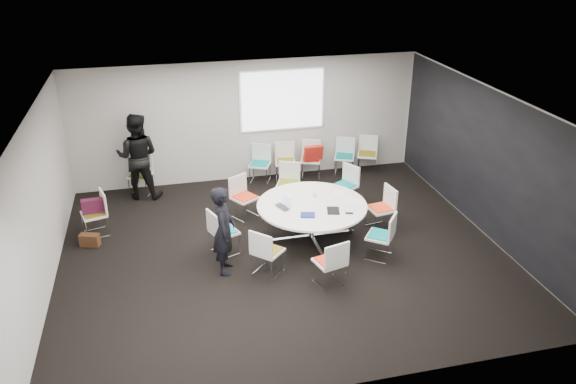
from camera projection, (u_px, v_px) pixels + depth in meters
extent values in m
cube|color=black|center=(283.00, 251.00, 10.44)|extent=(8.00, 7.00, 0.04)
cube|color=white|center=(282.00, 103.00, 9.22)|extent=(8.00, 7.00, 0.04)
cube|color=#B7B2AC|center=(248.00, 121.00, 12.92)|extent=(8.00, 0.04, 2.80)
cube|color=#B7B2AC|center=(348.00, 299.00, 6.73)|extent=(8.00, 0.04, 2.80)
cube|color=#B7B2AC|center=(38.00, 206.00, 8.98)|extent=(0.04, 7.00, 2.80)
cube|color=#B7B2AC|center=(488.00, 162.00, 10.67)|extent=(0.04, 7.00, 2.80)
cube|color=black|center=(486.00, 162.00, 10.67)|extent=(0.01, 6.94, 2.74)
cube|color=silver|center=(311.00, 236.00, 10.83)|extent=(0.90, 0.90, 0.08)
cylinder|color=silver|center=(312.00, 221.00, 10.69)|extent=(0.10, 0.10, 0.65)
cylinder|color=white|center=(312.00, 205.00, 10.54)|extent=(2.07, 2.07, 0.04)
cube|color=white|center=(282.00, 100.00, 12.84)|extent=(1.90, 0.03, 1.35)
cube|color=silver|center=(379.00, 219.00, 11.09)|extent=(0.48, 0.48, 0.42)
cube|color=white|center=(380.00, 209.00, 11.00)|extent=(0.50, 0.52, 0.04)
cube|color=red|center=(380.00, 208.00, 10.98)|extent=(0.44, 0.45, 0.03)
cube|color=white|center=(390.00, 197.00, 10.97)|extent=(0.10, 0.46, 0.42)
cube|color=silver|center=(344.00, 196.00, 12.04)|extent=(0.57, 0.57, 0.42)
cube|color=white|center=(344.00, 187.00, 11.95)|extent=(0.61, 0.62, 0.04)
cube|color=#0C737A|center=(344.00, 185.00, 11.93)|extent=(0.53, 0.54, 0.03)
cube|color=white|center=(351.00, 174.00, 11.98)|extent=(0.26, 0.41, 0.42)
cube|color=silver|center=(288.00, 194.00, 12.15)|extent=(0.55, 0.55, 0.42)
cube|color=white|center=(288.00, 184.00, 12.05)|extent=(0.59, 0.58, 0.04)
cube|color=olive|center=(288.00, 183.00, 12.04)|extent=(0.52, 0.51, 0.03)
cube|color=white|center=(290.00, 171.00, 12.14)|extent=(0.44, 0.21, 0.42)
cube|color=silver|center=(245.00, 208.00, 11.54)|extent=(0.58, 0.58, 0.42)
cube|color=white|center=(245.00, 198.00, 11.44)|extent=(0.62, 0.62, 0.04)
cube|color=red|center=(245.00, 197.00, 11.43)|extent=(0.54, 0.53, 0.03)
cube|color=white|center=(238.00, 185.00, 11.48)|extent=(0.41, 0.27, 0.42)
cube|color=silver|center=(225.00, 243.00, 10.28)|extent=(0.54, 0.54, 0.42)
cube|color=white|center=(224.00, 232.00, 10.18)|extent=(0.58, 0.59, 0.04)
cube|color=#097E80|center=(224.00, 230.00, 10.17)|extent=(0.50, 0.51, 0.03)
cube|color=white|center=(213.00, 224.00, 9.97)|extent=(0.20, 0.44, 0.42)
cube|color=silver|center=(268.00, 263.00, 9.67)|extent=(0.59, 0.59, 0.42)
cube|color=white|center=(268.00, 251.00, 9.57)|extent=(0.64, 0.64, 0.04)
cube|color=olive|center=(268.00, 250.00, 9.56)|extent=(0.55, 0.55, 0.03)
cube|color=white|center=(261.00, 245.00, 9.31)|extent=(0.35, 0.35, 0.42)
cube|color=silver|center=(329.00, 274.00, 9.36)|extent=(0.51, 0.51, 0.42)
cube|color=white|center=(330.00, 262.00, 9.26)|extent=(0.56, 0.54, 0.04)
cube|color=red|center=(330.00, 260.00, 9.25)|extent=(0.48, 0.47, 0.03)
cube|color=white|center=(337.00, 256.00, 9.00)|extent=(0.45, 0.15, 0.42)
cube|color=silver|center=(379.00, 247.00, 10.13)|extent=(0.59, 0.59, 0.42)
cube|color=white|center=(380.00, 236.00, 10.04)|extent=(0.63, 0.63, 0.04)
cube|color=#0A7982|center=(380.00, 235.00, 10.02)|extent=(0.55, 0.55, 0.03)
cube|color=white|center=(392.00, 227.00, 9.86)|extent=(0.31, 0.39, 0.42)
cube|color=silver|center=(260.00, 174.00, 13.14)|extent=(0.55, 0.55, 0.42)
cube|color=white|center=(260.00, 165.00, 13.05)|extent=(0.60, 0.59, 0.04)
cube|color=#0C8188|center=(260.00, 163.00, 13.03)|extent=(0.52, 0.51, 0.03)
cube|color=white|center=(261.00, 152.00, 13.13)|extent=(0.44, 0.22, 0.42)
cube|color=silver|center=(285.00, 171.00, 13.26)|extent=(0.49, 0.49, 0.42)
cube|color=white|center=(285.00, 162.00, 13.16)|extent=(0.53, 0.52, 0.04)
cube|color=olive|center=(285.00, 161.00, 13.15)|extent=(0.46, 0.45, 0.03)
cube|color=white|center=(285.00, 150.00, 13.25)|extent=(0.46, 0.12, 0.42)
cube|color=silver|center=(311.00, 169.00, 13.40)|extent=(0.53, 0.53, 0.42)
cube|color=white|center=(311.00, 160.00, 13.30)|extent=(0.57, 0.56, 0.04)
cube|color=red|center=(311.00, 159.00, 13.29)|extent=(0.50, 0.49, 0.03)
cube|color=white|center=(311.00, 148.00, 13.40)|extent=(0.45, 0.18, 0.42)
cube|color=silver|center=(344.00, 166.00, 13.56)|extent=(0.55, 0.55, 0.42)
cube|color=white|center=(344.00, 157.00, 13.46)|extent=(0.59, 0.58, 0.04)
cube|color=#097775|center=(344.00, 156.00, 13.45)|extent=(0.52, 0.50, 0.03)
cube|color=white|center=(345.00, 145.00, 13.55)|extent=(0.44, 0.21, 0.42)
cube|color=silver|center=(367.00, 164.00, 13.70)|extent=(0.55, 0.55, 0.42)
cube|color=white|center=(367.00, 155.00, 13.60)|extent=(0.60, 0.59, 0.04)
cube|color=olive|center=(367.00, 154.00, 13.59)|extent=(0.52, 0.51, 0.03)
cube|color=white|center=(368.00, 143.00, 13.69)|extent=(0.44, 0.22, 0.42)
cube|color=silver|center=(96.00, 225.00, 10.89)|extent=(0.52, 0.52, 0.42)
cube|color=white|center=(94.00, 214.00, 10.79)|extent=(0.55, 0.56, 0.04)
cube|color=brown|center=(94.00, 213.00, 10.78)|extent=(0.47, 0.49, 0.03)
cube|color=white|center=(103.00, 201.00, 10.79)|extent=(0.16, 0.45, 0.42)
cube|color=silver|center=(141.00, 185.00, 12.58)|extent=(0.55, 0.55, 0.42)
cube|color=white|center=(140.00, 175.00, 12.48)|extent=(0.60, 0.59, 0.04)
cube|color=#5E7016|center=(140.00, 174.00, 12.46)|extent=(0.52, 0.51, 0.03)
cube|color=white|center=(143.00, 162.00, 12.57)|extent=(0.44, 0.22, 0.42)
imported|color=black|center=(224.00, 230.00, 9.50)|extent=(0.49, 0.65, 1.60)
imported|color=black|center=(138.00, 156.00, 12.12)|extent=(1.07, 0.92, 1.91)
imported|color=#333338|center=(284.00, 206.00, 10.43)|extent=(0.31, 0.38, 0.03)
cube|color=silver|center=(287.00, 200.00, 10.39)|extent=(0.12, 0.29, 0.22)
cube|color=black|center=(333.00, 211.00, 10.28)|extent=(0.29, 0.34, 0.02)
cube|color=navy|center=(308.00, 215.00, 10.12)|extent=(0.30, 0.26, 0.03)
cube|color=white|center=(339.00, 193.00, 10.99)|extent=(0.35, 0.36, 0.00)
cube|color=white|center=(354.00, 201.00, 10.66)|extent=(0.36, 0.32, 0.00)
cylinder|color=white|center=(314.00, 194.00, 10.82)|extent=(0.08, 0.08, 0.09)
cube|color=black|center=(349.00, 213.00, 10.20)|extent=(0.15, 0.11, 0.01)
cube|color=#4A132C|center=(93.00, 206.00, 10.72)|extent=(0.41, 0.17, 0.28)
cube|color=#402414|center=(90.00, 240.00, 10.54)|extent=(0.39, 0.27, 0.24)
cube|color=#AD1D15|center=(313.00, 153.00, 13.01)|extent=(0.45, 0.19, 0.36)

